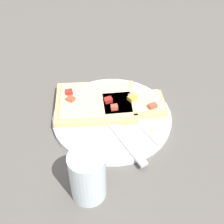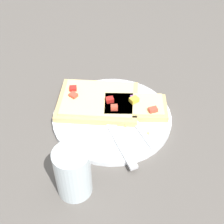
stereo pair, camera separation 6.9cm
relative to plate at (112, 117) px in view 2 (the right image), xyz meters
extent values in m
plane|color=#56514C|center=(0.00, 0.00, -0.01)|extent=(4.00, 4.00, 0.00)
cylinder|color=white|center=(0.00, 0.00, 0.00)|extent=(0.27, 0.27, 0.01)
cube|color=silver|center=(0.01, 0.07, 0.01)|extent=(0.09, 0.10, 0.01)
cube|color=silver|center=(-0.04, 0.00, 0.01)|extent=(0.05, 0.05, 0.01)
cube|color=silver|center=(-0.07, -0.02, 0.01)|extent=(0.02, 0.02, 0.00)
cube|color=silver|center=(-0.07, -0.02, 0.01)|extent=(0.02, 0.02, 0.00)
cube|color=silver|center=(-0.06, -0.03, 0.01)|extent=(0.02, 0.02, 0.00)
cube|color=silver|center=(-0.06, -0.03, 0.01)|extent=(0.02, 0.02, 0.00)
cube|color=silver|center=(0.09, 0.07, 0.01)|extent=(0.07, 0.07, 0.01)
cube|color=silver|center=(0.02, 0.00, 0.01)|extent=(0.10, 0.11, 0.00)
cube|color=tan|center=(-0.02, -0.05, 0.01)|extent=(0.19, 0.22, 0.01)
cube|color=beige|center=(-0.02, -0.05, 0.02)|extent=(0.17, 0.19, 0.01)
cube|color=red|center=(-0.02, -0.11, 0.03)|extent=(0.02, 0.02, 0.01)
cube|color=#D14733|center=(0.00, -0.10, 0.03)|extent=(0.02, 0.02, 0.01)
cube|color=red|center=(-0.02, -0.01, 0.03)|extent=(0.02, 0.02, 0.01)
cube|color=tan|center=(-0.04, 0.04, 0.01)|extent=(0.13, 0.17, 0.01)
cube|color=beige|center=(-0.04, 0.04, 0.02)|extent=(0.12, 0.15, 0.01)
cube|color=yellow|center=(-0.04, 0.03, 0.03)|extent=(0.02, 0.02, 0.01)
cube|color=#934C8E|center=(-0.05, 0.03, 0.03)|extent=(0.02, 0.02, 0.01)
cube|color=#D14733|center=(0.00, 0.01, 0.03)|extent=(0.02, 0.02, 0.01)
cube|color=#D14733|center=(-0.03, 0.08, 0.03)|extent=(0.02, 0.02, 0.01)
sphere|color=tan|center=(0.02, 0.04, 0.01)|extent=(0.01, 0.01, 0.01)
sphere|color=tan|center=(0.02, 0.09, 0.01)|extent=(0.01, 0.01, 0.01)
cylinder|color=silver|center=(0.19, 0.02, 0.04)|extent=(0.06, 0.06, 0.10)
camera|label=1|loc=(0.48, 0.15, 0.49)|focal=50.00mm
camera|label=2|loc=(0.45, 0.21, 0.49)|focal=50.00mm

